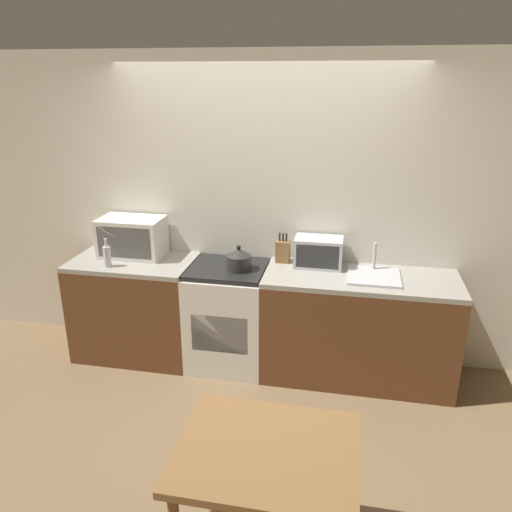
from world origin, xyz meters
TOP-DOWN VIEW (x-y plane):
  - ground_plane at (0.00, 0.00)m, footprint 16.00×16.00m
  - wall_back at (0.00, 0.99)m, footprint 10.00×0.06m
  - counter_left_run at (-1.09, 0.65)m, footprint 1.05×0.62m
  - counter_right_run at (0.85, 0.65)m, footprint 1.54×0.62m
  - stove_range at (-0.25, 0.64)m, footprint 0.65×0.62m
  - kettle at (-0.14, 0.61)m, footprint 0.20×0.20m
  - microwave at (-1.13, 0.76)m, footprint 0.55×0.34m
  - bottle at (-1.22, 0.46)m, footprint 0.06×0.06m
  - knife_block at (0.19, 0.86)m, footprint 0.11×0.09m
  - toaster_oven at (0.49, 0.81)m, footprint 0.39×0.24m
  - sink_basin at (0.94, 0.65)m, footprint 0.41×0.41m
  - dining_table at (0.42, -1.24)m, footprint 0.85×0.70m

SIDE VIEW (x-z plane):
  - ground_plane at x=0.00m, z-range 0.00..0.00m
  - stove_range at x=-0.25m, z-range 0.00..0.90m
  - counter_left_run at x=-1.09m, z-range 0.00..0.90m
  - counter_right_run at x=0.85m, z-range 0.00..0.90m
  - dining_table at x=0.42m, z-range 0.27..1.03m
  - sink_basin at x=0.94m, z-range 0.80..1.04m
  - kettle at x=-0.14m, z-range 0.88..1.09m
  - bottle at x=-1.22m, z-range 0.87..1.12m
  - knife_block at x=0.19m, z-range 0.87..1.12m
  - toaster_oven at x=0.49m, z-range 0.90..1.15m
  - microwave at x=-1.13m, z-range 0.90..1.24m
  - wall_back at x=0.00m, z-range 0.00..2.60m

